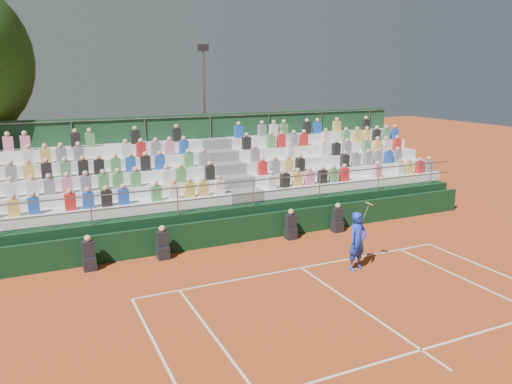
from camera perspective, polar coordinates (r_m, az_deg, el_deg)
name	(u,v)px	position (r m, az deg, el deg)	size (l,w,h in m)	color
ground	(301,268)	(16.54, 5.20, -8.64)	(90.00, 90.00, 0.00)	#AC461C
courtside_wall	(259,227)	(19.04, 0.38, -4.00)	(20.00, 0.15, 1.00)	black
line_officials	(229,236)	(18.10, -3.15, -5.03)	(9.93, 0.40, 1.19)	black
grandstand	(227,194)	(21.74, -3.31, -0.19)	(20.00, 5.20, 4.40)	black
tennis_player	(358,241)	(16.39, 11.53, -5.50)	(0.92, 0.61, 2.22)	blue
floodlight_mast	(204,104)	(28.62, -5.94, 10.02)	(0.60, 0.25, 7.75)	gray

